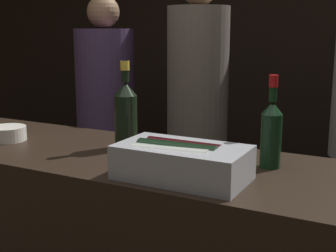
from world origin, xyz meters
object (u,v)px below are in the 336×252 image
Objects in this scene: ice_bin_with_bottles at (181,160)px; person_grey_polo at (197,111)px; red_wine_bottle_burgundy at (271,131)px; bowl_white at (8,133)px; champagne_bottle at (126,113)px; person_blond_tee at (106,111)px.

person_grey_polo is at bearing 111.73° from ice_bin_with_bottles.
person_grey_polo reaches higher than red_wine_bottle_burgundy.
bowl_white is at bearing 172.25° from ice_bin_with_bottles.
ice_bin_with_bottles is 2.65× the size of bowl_white.
red_wine_bottle_burgundy is 0.17× the size of person_grey_polo.
person_blond_tee is (-0.82, 1.02, -0.22)m from champagne_bottle.
person_blond_tee is 0.93× the size of person_grey_polo.
champagne_bottle is (-0.36, 0.25, 0.08)m from ice_bin_with_bottles.
person_blond_tee is at bearing 128.83° from champagne_bottle.
ice_bin_with_bottles is 1.20m from person_grey_polo.
ice_bin_with_bottles is 0.34m from red_wine_bottle_burgundy.
ice_bin_with_bottles is at bearing -94.12° from person_blond_tee.
champagne_bottle is 0.88m from person_grey_polo.
bowl_white is at bearing 35.37° from person_grey_polo.
champagne_bottle is 1.09× the size of red_wine_bottle_burgundy.
bowl_white is 0.09× the size of person_grey_polo.
champagne_bottle is 0.58m from red_wine_bottle_burgundy.
ice_bin_with_bottles is 1.29× the size of red_wine_bottle_burgundy.
bowl_white is (-0.87, 0.12, -0.03)m from ice_bin_with_bottles.
ice_bin_with_bottles is 0.45m from champagne_bottle.
person_grey_polo is at bearing 95.27° from champagne_bottle.
red_wine_bottle_burgundy is at bearing 0.58° from champagne_bottle.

